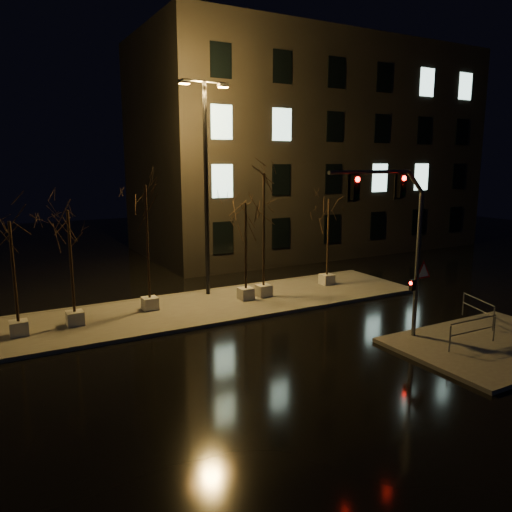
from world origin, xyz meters
TOP-DOWN VIEW (x-y plane):
  - ground at (0.00, 0.00)m, footprint 90.00×90.00m
  - median at (0.00, 6.00)m, footprint 22.00×5.00m
  - sidewalk_corner at (7.50, -3.50)m, footprint 7.00×5.00m
  - building at (14.00, 18.00)m, footprint 25.00×12.00m
  - tree_0 at (-7.49, 5.73)m, footprint 1.80×1.80m
  - tree_1 at (-5.42, 5.98)m, footprint 1.80×1.80m
  - tree_2 at (-2.15, 6.59)m, footprint 1.80×1.80m
  - tree_3 at (2.35, 5.99)m, footprint 1.80×1.80m
  - tree_4 at (3.38, 6.09)m, footprint 1.80×1.80m
  - tree_5 at (7.50, 6.49)m, footprint 1.80×1.80m
  - traffic_signal_mast at (4.56, -1.55)m, footprint 5.06×0.34m
  - streetlight_main at (1.17, 7.77)m, footprint 2.54×0.50m
  - guard_rail_a at (6.50, -3.36)m, footprint 2.34×0.11m
  - guard_rail_b at (8.97, -1.67)m, footprint 0.72×1.99m

SIDE VIEW (x-z plane):
  - ground at x=0.00m, z-range 0.00..0.00m
  - median at x=0.00m, z-range 0.00..0.15m
  - sidewalk_corner at x=7.50m, z-range 0.00..0.15m
  - guard_rail_b at x=8.97m, z-range 0.29..1.29m
  - guard_rail_a at x=6.50m, z-range 0.30..1.31m
  - tree_0 at x=-7.49m, z-range 1.30..5.74m
  - tree_5 at x=7.50m, z-range 1.36..6.04m
  - tree_3 at x=2.35m, z-range 1.37..6.10m
  - tree_1 at x=-5.42m, z-range 1.38..6.13m
  - traffic_signal_mast at x=4.56m, z-range 1.12..7.30m
  - tree_2 at x=-2.15m, z-range 1.61..7.24m
  - tree_4 at x=3.38m, z-range 1.72..7.81m
  - streetlight_main at x=1.17m, z-range 0.93..11.06m
  - building at x=14.00m, z-range 0.00..15.00m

